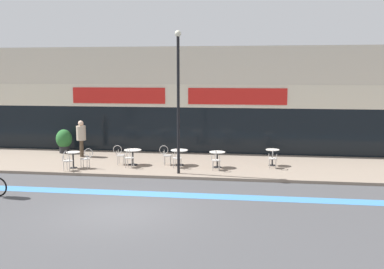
# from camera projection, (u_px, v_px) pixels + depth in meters

# --- Properties ---
(ground_plane) EXTENTS (120.00, 120.00, 0.00)m
(ground_plane) POSITION_uv_depth(u_px,v_px,m) (121.00, 212.00, 14.11)
(ground_plane) COLOR #424244
(sidewalk_slab) EXTENTS (40.00, 5.50, 0.12)m
(sidewalk_slab) POSITION_uv_depth(u_px,v_px,m) (167.00, 164.00, 21.21)
(sidewalk_slab) COLOR gray
(sidewalk_slab) RESTS_ON ground
(storefront_facade) EXTENTS (40.00, 4.06, 5.68)m
(storefront_facade) POSITION_uv_depth(u_px,v_px,m) (183.00, 99.00, 25.45)
(storefront_facade) COLOR beige
(storefront_facade) RESTS_ON ground
(bike_lane_stripe) EXTENTS (36.00, 0.70, 0.01)m
(bike_lane_stripe) POSITION_uv_depth(u_px,v_px,m) (139.00, 193.00, 16.21)
(bike_lane_stripe) COLOR #3D7AB7
(bike_lane_stripe) RESTS_ON ground
(bistro_table_0) EXTENTS (0.61, 0.61, 0.73)m
(bistro_table_0) POSITION_uv_depth(u_px,v_px,m) (73.00, 157.00, 19.89)
(bistro_table_0) COLOR black
(bistro_table_0) RESTS_ON sidewalk_slab
(bistro_table_1) EXTENTS (0.79, 0.79, 0.71)m
(bistro_table_1) POSITION_uv_depth(u_px,v_px,m) (133.00, 154.00, 20.57)
(bistro_table_1) COLOR black
(bistro_table_1) RESTS_ON sidewalk_slab
(bistro_table_2) EXTENTS (0.78, 0.78, 0.71)m
(bistro_table_2) POSITION_uv_depth(u_px,v_px,m) (179.00, 154.00, 20.51)
(bistro_table_2) COLOR black
(bistro_table_2) RESTS_ON sidewalk_slab
(bistro_table_3) EXTENTS (0.71, 0.71, 0.71)m
(bistro_table_3) POSITION_uv_depth(u_px,v_px,m) (217.00, 156.00, 20.02)
(bistro_table_3) COLOR black
(bistro_table_3) RESTS_ON sidewalk_slab
(bistro_table_4) EXTENTS (0.61, 0.61, 0.75)m
(bistro_table_4) POSITION_uv_depth(u_px,v_px,m) (272.00, 154.00, 20.42)
(bistro_table_4) COLOR black
(bistro_table_4) RESTS_ON sidewalk_slab
(cafe_chair_0_near) EXTENTS (0.44, 0.59, 0.90)m
(cafe_chair_0_near) POSITION_uv_depth(u_px,v_px,m) (67.00, 159.00, 19.28)
(cafe_chair_0_near) COLOR #B7B2AD
(cafe_chair_0_near) RESTS_ON sidewalk_slab
(cafe_chair_0_side) EXTENTS (0.58, 0.41, 0.90)m
(cafe_chair_0_side) POSITION_uv_depth(u_px,v_px,m) (87.00, 157.00, 19.80)
(cafe_chair_0_side) COLOR #B7B2AD
(cafe_chair_0_side) RESTS_ON sidewalk_slab
(cafe_chair_1_near) EXTENTS (0.41, 0.58, 0.90)m
(cafe_chair_1_near) POSITION_uv_depth(u_px,v_px,m) (129.00, 156.00, 19.96)
(cafe_chair_1_near) COLOR #B7B2AD
(cafe_chair_1_near) RESTS_ON sidewalk_slab
(cafe_chair_1_side) EXTENTS (0.59, 0.43, 0.90)m
(cafe_chair_1_side) POSITION_uv_depth(u_px,v_px,m) (120.00, 153.00, 20.65)
(cafe_chair_1_side) COLOR #B7B2AD
(cafe_chair_1_side) RESTS_ON sidewalk_slab
(cafe_chair_2_near) EXTENTS (0.45, 0.60, 0.90)m
(cafe_chair_2_near) POSITION_uv_depth(u_px,v_px,m) (177.00, 157.00, 19.90)
(cafe_chair_2_near) COLOR #B7B2AD
(cafe_chair_2_near) RESTS_ON sidewalk_slab
(cafe_chair_2_side) EXTENTS (0.59, 0.43, 0.90)m
(cafe_chair_2_side) POSITION_uv_depth(u_px,v_px,m) (166.00, 154.00, 20.59)
(cafe_chair_2_side) COLOR #B7B2AD
(cafe_chair_2_side) RESTS_ON sidewalk_slab
(cafe_chair_3_near) EXTENTS (0.42, 0.59, 0.90)m
(cafe_chair_3_near) POSITION_uv_depth(u_px,v_px,m) (216.00, 159.00, 19.41)
(cafe_chair_3_near) COLOR #B7B2AD
(cafe_chair_3_near) RESTS_ON sidewalk_slab
(cafe_chair_4_near) EXTENTS (0.43, 0.59, 0.90)m
(cafe_chair_4_near) POSITION_uv_depth(u_px,v_px,m) (273.00, 157.00, 19.81)
(cafe_chair_4_near) COLOR #B7B2AD
(cafe_chair_4_near) RESTS_ON sidewalk_slab
(planter_pot) EXTENTS (0.83, 0.83, 1.25)m
(planter_pot) POSITION_uv_depth(u_px,v_px,m) (64.00, 140.00, 23.65)
(planter_pot) COLOR #232326
(planter_pot) RESTS_ON sidewalk_slab
(lamp_post) EXTENTS (0.26, 0.26, 5.91)m
(lamp_post) POSITION_uv_depth(u_px,v_px,m) (178.00, 93.00, 18.46)
(lamp_post) COLOR black
(lamp_post) RESTS_ON sidewalk_slab
(pedestrian_near_end) EXTENTS (0.57, 0.57, 1.83)m
(pedestrian_near_end) POSITION_uv_depth(u_px,v_px,m) (81.00, 135.00, 22.58)
(pedestrian_near_end) COLOR #4C3D2D
(pedestrian_near_end) RESTS_ON sidewalk_slab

